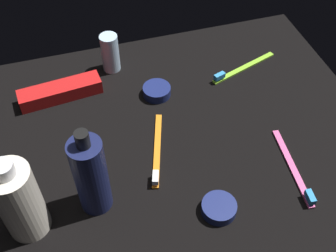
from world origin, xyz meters
The scene contains 10 objects.
ground_plane centered at (0.00, 0.00, -0.60)cm, with size 84.00×64.00×1.20cm, color black.
lotion_bottle centered at (16.33, 11.03, 8.20)cm, with size 5.55×5.55×18.70cm.
bodywash_bottle centered at (27.89, 12.19, 7.69)cm, with size 6.95×6.95×17.06cm.
deodorant_stick centered at (6.58, -23.49, 4.53)cm, with size 4.01×4.01×9.07cm, color silver.
toothbrush_orange centered at (3.37, 3.91, 0.61)cm, with size 6.65×17.50×2.10cm.
toothbrush_pink centered at (-20.04, 15.26, 0.61)cm, with size 3.00×18.03×2.10cm.
toothbrush_lime centered at (-21.73, -14.25, 0.61)cm, with size 17.46×6.83×2.10cm.
toothpaste_box_red centered at (19.02, -17.30, 1.60)cm, with size 17.60×4.40×3.20cm, color red.
cream_tin_left centered at (-3.52, 18.83, 0.98)cm, with size 6.10×6.10×1.97cm, color navy.
cream_tin_right centered at (-1.06, -12.10, 1.04)cm, with size 6.07×6.07×2.07cm, color navy.
Camera 1 is at (15.49, 51.84, 64.28)cm, focal length 44.83 mm.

